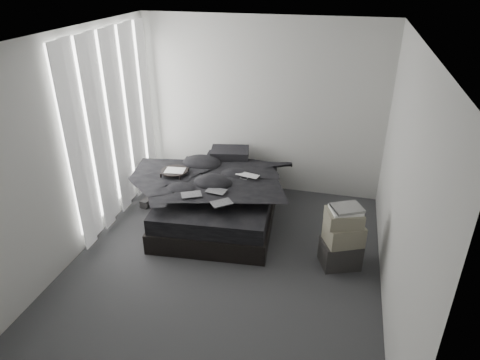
% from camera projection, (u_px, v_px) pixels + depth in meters
% --- Properties ---
extents(floor, '(3.60, 4.20, 0.01)m').
position_uv_depth(floor, '(224.00, 266.00, 5.08)').
color(floor, '#323234').
rests_on(floor, ground).
extents(ceiling, '(3.60, 4.20, 0.01)m').
position_uv_depth(ceiling, '(219.00, 38.00, 3.89)').
color(ceiling, white).
rests_on(ceiling, ground).
extents(wall_back, '(3.60, 0.01, 2.60)m').
position_uv_depth(wall_back, '(262.00, 108.00, 6.30)').
color(wall_back, beige).
rests_on(wall_back, ground).
extents(wall_front, '(3.60, 0.01, 2.60)m').
position_uv_depth(wall_front, '(127.00, 306.00, 2.67)').
color(wall_front, beige).
rests_on(wall_front, ground).
extents(wall_left, '(0.01, 4.20, 2.60)m').
position_uv_depth(wall_left, '(70.00, 151.00, 4.88)').
color(wall_left, beige).
rests_on(wall_left, ground).
extents(wall_right, '(0.01, 4.20, 2.60)m').
position_uv_depth(wall_right, '(401.00, 187.00, 4.09)').
color(wall_right, beige).
rests_on(wall_right, ground).
extents(window_left, '(0.02, 2.00, 2.30)m').
position_uv_depth(window_left, '(111.00, 121.00, 5.63)').
color(window_left, white).
rests_on(window_left, wall_left).
extents(curtain_left, '(0.06, 2.12, 2.48)m').
position_uv_depth(curtain_left, '(115.00, 126.00, 5.65)').
color(curtain_left, white).
rests_on(curtain_left, wall_left).
extents(bed, '(1.66, 2.10, 0.27)m').
position_uv_depth(bed, '(219.00, 209.00, 5.97)').
color(bed, black).
rests_on(bed, floor).
extents(mattress, '(1.60, 2.03, 0.21)m').
position_uv_depth(mattress, '(219.00, 194.00, 5.87)').
color(mattress, black).
rests_on(mattress, bed).
extents(duvet, '(1.60, 1.81, 0.23)m').
position_uv_depth(duvet, '(218.00, 182.00, 5.72)').
color(duvet, black).
rests_on(duvet, mattress).
extents(pillow_lower, '(0.63, 0.45, 0.13)m').
position_uv_depth(pillow_lower, '(226.00, 160.00, 6.47)').
color(pillow_lower, black).
rests_on(pillow_lower, mattress).
extents(pillow_upper, '(0.62, 0.48, 0.12)m').
position_uv_depth(pillow_upper, '(230.00, 153.00, 6.38)').
color(pillow_upper, black).
rests_on(pillow_upper, pillow_lower).
extents(laptop, '(0.35, 0.27, 0.02)m').
position_uv_depth(laptop, '(246.00, 172.00, 5.70)').
color(laptop, silver).
rests_on(laptop, duvet).
extents(comic_a, '(0.30, 0.26, 0.01)m').
position_uv_depth(comic_a, '(191.00, 189.00, 5.28)').
color(comic_a, black).
rests_on(comic_a, duvet).
extents(comic_b, '(0.27, 0.19, 0.01)m').
position_uv_depth(comic_b, '(216.00, 185.00, 5.36)').
color(comic_b, black).
rests_on(comic_b, duvet).
extents(comic_c, '(0.30, 0.28, 0.01)m').
position_uv_depth(comic_c, '(221.00, 197.00, 5.09)').
color(comic_c, black).
rests_on(comic_c, duvet).
extents(side_stand, '(0.39, 0.39, 0.68)m').
position_uv_depth(side_stand, '(176.00, 192.00, 5.99)').
color(side_stand, black).
rests_on(side_stand, floor).
extents(papers, '(0.28, 0.23, 0.01)m').
position_uv_depth(papers, '(175.00, 171.00, 5.82)').
color(papers, white).
rests_on(papers, side_stand).
extents(floor_books, '(0.14, 0.19, 0.12)m').
position_uv_depth(floor_books, '(146.00, 203.00, 6.29)').
color(floor_books, black).
rests_on(floor_books, floor).
extents(box_lower, '(0.53, 0.47, 0.32)m').
position_uv_depth(box_lower, '(340.00, 253.00, 5.04)').
color(box_lower, black).
rests_on(box_lower, floor).
extents(box_mid, '(0.50, 0.46, 0.25)m').
position_uv_depth(box_mid, '(344.00, 233.00, 4.90)').
color(box_mid, '#6D6956').
rests_on(box_mid, box_lower).
extents(box_upper, '(0.46, 0.41, 0.17)m').
position_uv_depth(box_upper, '(344.00, 218.00, 4.81)').
color(box_upper, '#6D6956').
rests_on(box_upper, box_mid).
extents(art_book_white, '(0.40, 0.36, 0.03)m').
position_uv_depth(art_book_white, '(346.00, 210.00, 4.77)').
color(art_book_white, silver).
rests_on(art_book_white, box_upper).
extents(art_book_snake, '(0.40, 0.37, 0.03)m').
position_uv_depth(art_book_snake, '(347.00, 208.00, 4.75)').
color(art_book_snake, silver).
rests_on(art_book_snake, art_book_white).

